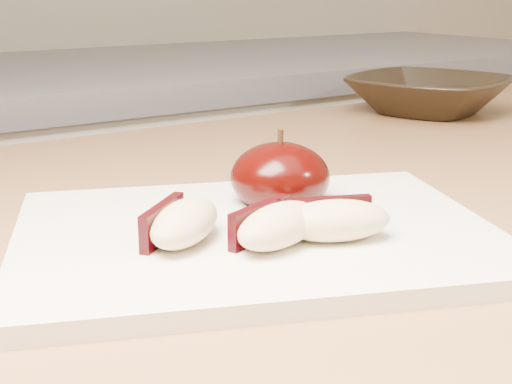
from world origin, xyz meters
TOP-DOWN VIEW (x-y plane):
  - back_cabinet at (0.00, 1.20)m, footprint 2.40×0.62m
  - cutting_board at (-0.04, 0.41)m, footprint 0.39×0.34m
  - apple_half at (0.01, 0.45)m, footprint 0.10×0.10m
  - apple_wedge_a at (-0.10, 0.41)m, footprint 0.08×0.07m
  - apple_wedge_b at (-0.05, 0.37)m, footprint 0.08×0.06m
  - apple_wedge_c at (-0.01, 0.36)m, footprint 0.08×0.06m
  - bowl at (0.44, 0.70)m, footprint 0.27×0.27m

SIDE VIEW (x-z plane):
  - back_cabinet at x=0.00m, z-range 0.00..0.94m
  - cutting_board at x=-0.04m, z-range 0.90..0.91m
  - bowl at x=0.44m, z-range 0.90..0.95m
  - apple_wedge_a at x=-0.10m, z-range 0.91..0.94m
  - apple_wedge_b at x=-0.05m, z-range 0.91..0.94m
  - apple_wedge_c at x=-0.01m, z-range 0.91..0.94m
  - apple_half at x=0.01m, z-range 0.90..0.96m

